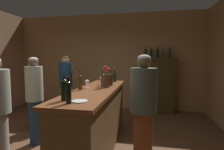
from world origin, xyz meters
The scene contains 22 objects.
wall_back centered at (0.00, 2.93, 1.48)m, with size 6.00×0.12×2.97m, color #AC8254.
bar_counter centered at (0.44, 0.12, 0.54)m, with size 0.65×2.45×1.07m.
display_cabinet centered at (1.55, 2.64, 0.83)m, with size 1.07×0.39×1.60m.
wine_bottle_syrah centered at (0.60, 0.56, 1.21)m, with size 0.08×0.08×0.30m.
wine_bottle_riesling centered at (0.30, -0.76, 1.21)m, with size 0.08×0.08×0.31m.
wine_bottle_pinot centered at (0.58, 1.10, 1.19)m, with size 0.07×0.07×0.29m.
wine_bottle_merlot centered at (0.47, 0.45, 1.20)m, with size 0.06×0.06×0.29m.
wine_bottle_malbec centered at (0.42, -0.88, 1.21)m, with size 0.06×0.06×0.31m.
wine_bottle_rose centered at (0.22, -0.01, 1.21)m, with size 0.06×0.06×0.32m.
wine_glass_front centered at (0.26, 0.22, 1.17)m, with size 0.08×0.08×0.14m.
wine_glass_mid centered at (0.41, 0.64, 1.19)m, with size 0.08×0.08×0.16m.
flower_arrangement centered at (0.57, 0.33, 1.21)m, with size 0.14×0.13×0.38m.
cheese_plate centered at (0.51, -0.78, 1.08)m, with size 0.19×0.19×0.01m, color white.
display_bottle_left centered at (1.22, 2.64, 1.75)m, with size 0.07×0.07×0.34m.
display_bottle_midleft centered at (1.37, 2.64, 1.74)m, with size 0.07×0.07×0.33m.
display_bottle_center centered at (1.56, 2.64, 1.74)m, with size 0.07×0.07×0.33m.
display_bottle_midright centered at (1.72, 2.64, 1.72)m, with size 0.06×0.06×0.30m.
display_bottle_right centered at (1.89, 2.64, 1.75)m, with size 0.08×0.08×0.35m.
patron_in_grey centered at (-0.74, 1.48, 0.90)m, with size 0.33×0.33×1.64m.
patron_in_navy centered at (-0.72, 0.15, 0.89)m, with size 0.30×0.30×1.60m.
patron_tall centered at (-1.14, 0.74, 0.83)m, with size 0.39×0.39×1.54m.
bartender centered at (1.23, -0.20, 0.89)m, with size 0.37×0.37×1.63m.
Camera 1 is at (1.28, -2.75, 1.57)m, focal length 29.03 mm.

